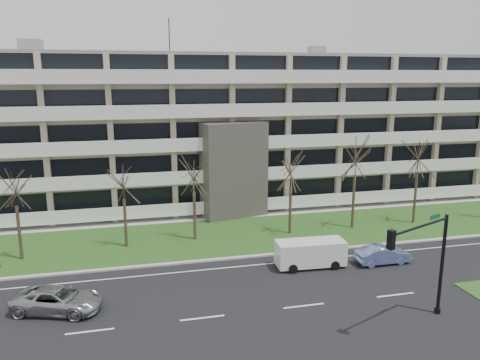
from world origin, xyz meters
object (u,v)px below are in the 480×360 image
object	(u,v)px
silver_pickup	(58,300)
white_van	(311,251)
blue_sedan	(383,255)
traffic_signal	(426,255)

from	to	relation	value
silver_pickup	white_van	size ratio (longest dim) A/B	1.02
blue_sedan	white_van	xyz separation A→B (m)	(-5.20, 0.69, 0.47)
silver_pickup	blue_sedan	bearing A→B (deg)	-66.14
silver_pickup	traffic_signal	distance (m)	20.54
silver_pickup	blue_sedan	distance (m)	21.78
white_van	traffic_signal	xyz separation A→B (m)	(2.92, -8.59, 2.79)
silver_pickup	blue_sedan	size ratio (longest dim) A/B	1.27
blue_sedan	white_van	world-z (taller)	white_van
blue_sedan	traffic_signal	world-z (taller)	traffic_signal
blue_sedan	silver_pickup	bearing A→B (deg)	94.70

